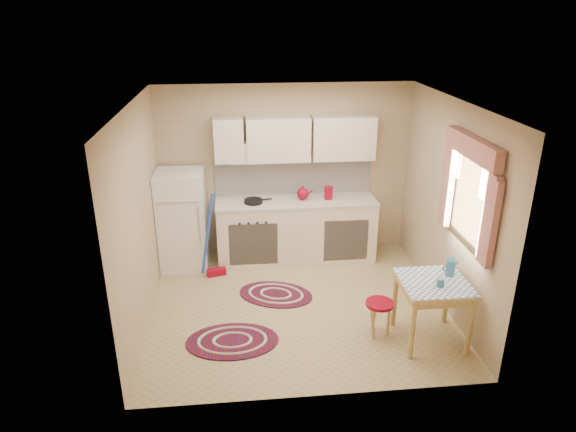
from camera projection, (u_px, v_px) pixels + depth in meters
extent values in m
plane|color=tan|center=(298.00, 306.00, 6.37)|extent=(3.60, 3.60, 0.00)
cube|color=silver|center=(299.00, 103.00, 5.43)|extent=(3.60, 3.20, 0.04)
cube|color=tan|center=(285.00, 172.00, 7.38)|extent=(3.60, 0.04, 2.50)
cube|color=tan|center=(321.00, 281.00, 4.43)|extent=(3.60, 0.04, 2.50)
cube|color=tan|center=(139.00, 219.00, 5.73)|extent=(0.04, 3.20, 2.50)
cube|color=tan|center=(449.00, 207.00, 6.07)|extent=(0.04, 3.20, 2.50)
cube|color=white|center=(294.00, 175.00, 7.40)|extent=(2.25, 0.03, 0.55)
cube|color=silver|center=(295.00, 139.00, 7.04)|extent=(2.25, 0.33, 0.60)
cube|color=white|center=(471.00, 199.00, 5.45)|extent=(0.04, 0.85, 0.95)
cube|color=white|center=(182.00, 220.00, 7.12)|extent=(0.65, 0.60, 1.40)
cube|color=silver|center=(296.00, 231.00, 7.42)|extent=(2.25, 0.60, 0.88)
cube|color=beige|center=(296.00, 201.00, 7.24)|extent=(2.27, 0.62, 0.04)
cylinder|color=black|center=(253.00, 201.00, 7.12)|extent=(0.31, 0.31, 0.05)
cylinder|color=maroon|center=(329.00, 194.00, 7.25)|extent=(0.12, 0.12, 0.16)
cube|color=tan|center=(431.00, 311.00, 5.61)|extent=(0.72, 0.72, 0.72)
cylinder|color=maroon|center=(379.00, 318.00, 5.74)|extent=(0.36, 0.36, 0.42)
cylinder|color=#2E638D|center=(440.00, 283.00, 5.37)|extent=(0.10, 0.10, 0.10)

